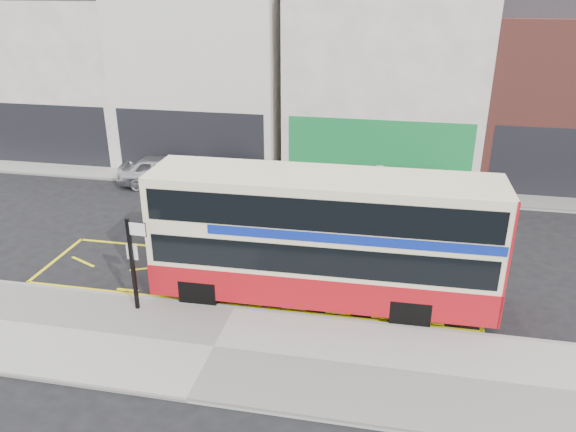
% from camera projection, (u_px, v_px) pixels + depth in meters
% --- Properties ---
extents(ground, '(120.00, 120.00, 0.00)m').
position_uv_depth(ground, '(238.00, 305.00, 16.76)').
color(ground, black).
rests_on(ground, ground).
extents(pavement, '(40.00, 4.00, 0.15)m').
position_uv_depth(pavement, '(214.00, 348.00, 14.66)').
color(pavement, '#A2A09A').
rests_on(pavement, ground).
extents(kerb, '(40.00, 0.15, 0.15)m').
position_uv_depth(kerb, '(235.00, 309.00, 16.39)').
color(kerb, gray).
rests_on(kerb, ground).
extents(far_pavement, '(50.00, 3.00, 0.15)m').
position_uv_depth(far_pavement, '(302.00, 181.00, 26.66)').
color(far_pavement, '#A2A09A').
rests_on(far_pavement, ground).
extents(road_markings, '(14.00, 3.40, 0.01)m').
position_uv_depth(road_markings, '(252.00, 278.00, 18.20)').
color(road_markings, '#FFED0D').
rests_on(road_markings, ground).
extents(terrace_far_left, '(8.00, 8.01, 10.80)m').
position_uv_depth(terrace_far_left, '(74.00, 60.00, 30.82)').
color(terrace_far_left, white).
rests_on(terrace_far_left, ground).
extents(terrace_left, '(8.00, 8.01, 11.80)m').
position_uv_depth(terrace_left, '(212.00, 54.00, 29.18)').
color(terrace_left, silver).
rests_on(terrace_left, ground).
extents(terrace_green_shop, '(9.00, 8.01, 11.30)m').
position_uv_depth(terrace_green_shop, '(387.00, 64.00, 27.67)').
color(terrace_green_shop, white).
rests_on(terrace_green_shop, ground).
extents(double_decker_bus, '(9.98, 2.46, 3.97)m').
position_uv_depth(double_decker_bus, '(323.00, 237.00, 16.20)').
color(double_decker_bus, '#F3E5B9').
rests_on(double_decker_bus, ground).
extents(bus_stop_post, '(0.70, 0.13, 2.83)m').
position_uv_depth(bus_stop_post, '(134.00, 255.00, 15.64)').
color(bus_stop_post, black).
rests_on(bus_stop_post, pavement).
extents(car_silver, '(4.44, 2.23, 1.45)m').
position_uv_depth(car_silver, '(165.00, 172.00, 25.96)').
color(car_silver, '#B2B2B7').
rests_on(car_silver, ground).
extents(car_grey, '(4.26, 1.92, 1.36)m').
position_uv_depth(car_grey, '(226.00, 177.00, 25.37)').
color(car_grey, '#393A40').
rests_on(car_grey, ground).
extents(car_white, '(4.64, 2.39, 1.29)m').
position_uv_depth(car_white, '(423.00, 188.00, 24.16)').
color(car_white, white).
rests_on(car_white, ground).
extents(street_tree_right, '(2.11, 2.11, 4.56)m').
position_uv_depth(street_tree_right, '(489.00, 122.00, 24.82)').
color(street_tree_right, black).
rests_on(street_tree_right, ground).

